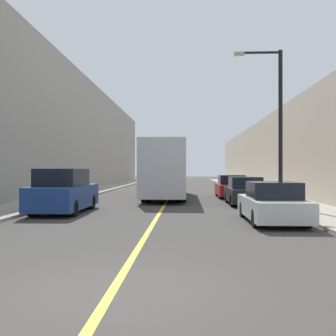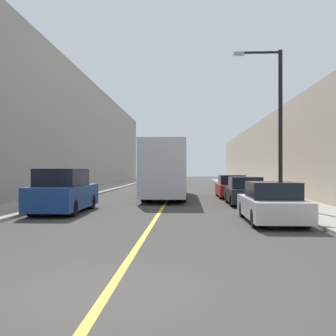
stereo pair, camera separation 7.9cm
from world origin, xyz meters
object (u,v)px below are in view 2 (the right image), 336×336
parked_suv_left (64,192)px  street_lamp_right (276,118)px  bus (167,169)px  car_right_near (272,204)px  car_right_mid (245,192)px  car_right_far (231,187)px

parked_suv_left → street_lamp_right: (9.82, 2.32, 3.54)m
bus → car_right_near: bus is taller
bus → parked_suv_left: 10.19m
car_right_near → street_lamp_right: bearing=75.5°
car_right_mid → car_right_far: 5.48m
bus → car_right_far: bearing=5.5°
car_right_mid → street_lamp_right: size_ratio=0.56×
car_right_mid → car_right_far: car_right_far is taller
parked_suv_left → car_right_mid: parked_suv_left is taller
bus → car_right_mid: 6.85m
car_right_far → bus: bearing=-174.5°
car_right_near → car_right_far: (-0.06, 12.49, 0.03)m
car_right_far → street_lamp_right: size_ratio=0.63×
car_right_near → car_right_mid: (0.05, 7.01, 0.02)m
bus → street_lamp_right: 9.35m
street_lamp_right → car_right_mid: bearing=123.8°
bus → street_lamp_right: (5.72, -6.96, 2.50)m
car_right_mid → car_right_far: size_ratio=0.89×
parked_suv_left → car_right_near: 8.95m
bus → car_right_mid: bus is taller
parked_suv_left → street_lamp_right: 10.69m
bus → car_right_near: bearing=-70.0°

